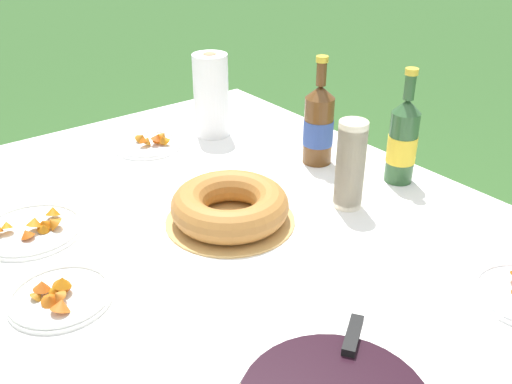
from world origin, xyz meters
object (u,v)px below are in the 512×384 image
at_px(bundt_cake, 230,207).
at_px(snack_plate_left, 31,229).
at_px(cider_bottle_amber, 319,125).
at_px(snack_plate_right, 60,296).
at_px(snack_plate_far, 149,144).
at_px(paper_towel_roll, 211,96).
at_px(cup_stack, 350,165).
at_px(cider_bottle_green, 403,141).

bearing_deg(bundt_cake, snack_plate_left, -121.37).
distance_m(cider_bottle_amber, snack_plate_right, 0.85).
relative_size(bundt_cake, snack_plate_right, 1.54).
bearing_deg(snack_plate_far, cider_bottle_amber, 40.72).
height_order(cider_bottle_amber, paper_towel_roll, cider_bottle_amber).
bearing_deg(cup_stack, paper_towel_roll, -179.24).
height_order(snack_plate_far, paper_towel_roll, paper_towel_roll).
relative_size(bundt_cake, paper_towel_roll, 1.18).
bearing_deg(snack_plate_right, paper_towel_roll, 126.25).
relative_size(cup_stack, snack_plate_left, 0.96).
relative_size(bundt_cake, cup_stack, 1.37).
xyz_separation_m(snack_plate_right, snack_plate_far, (-0.55, 0.49, 0.00)).
height_order(cup_stack, paper_towel_roll, paper_towel_roll).
xyz_separation_m(cider_bottle_amber, snack_plate_right, (0.16, -0.83, -0.10)).
bearing_deg(cider_bottle_amber, cider_bottle_green, 22.99).
distance_m(snack_plate_left, snack_plate_far, 0.53).
xyz_separation_m(cider_bottle_green, snack_plate_right, (-0.07, -0.93, -0.10)).
xyz_separation_m(cup_stack, snack_plate_left, (-0.36, -0.68, -0.10)).
xyz_separation_m(cider_bottle_green, cider_bottle_amber, (-0.22, -0.09, -0.00)).
bearing_deg(snack_plate_right, snack_plate_far, 138.31).
relative_size(snack_plate_left, snack_plate_far, 1.16).
distance_m(cup_stack, snack_plate_far, 0.68).
height_order(snack_plate_left, paper_towel_roll, paper_towel_roll).
distance_m(cider_bottle_green, snack_plate_far, 0.76).
xyz_separation_m(cider_bottle_amber, snack_plate_far, (-0.39, -0.34, -0.10)).
xyz_separation_m(bundt_cake, cider_bottle_amber, (-0.12, 0.40, 0.07)).
height_order(cider_bottle_green, snack_plate_far, cider_bottle_green).
relative_size(bundt_cake, cider_bottle_green, 1.00).
xyz_separation_m(cider_bottle_amber, snack_plate_left, (-0.12, -0.79, -0.10)).
distance_m(cup_stack, snack_plate_left, 0.77).
xyz_separation_m(cider_bottle_green, snack_plate_far, (-0.62, -0.43, -0.10)).
relative_size(cider_bottle_amber, snack_plate_left, 1.31).
xyz_separation_m(snack_plate_left, paper_towel_roll, (-0.24, 0.67, 0.12)).
relative_size(cup_stack, cider_bottle_green, 0.73).
bearing_deg(snack_plate_far, bundt_cake, -6.36).
height_order(cider_bottle_green, snack_plate_left, cider_bottle_green).
bearing_deg(cider_bottle_green, snack_plate_left, -111.20).
bearing_deg(paper_towel_roll, snack_plate_left, -70.26).
xyz_separation_m(cup_stack, paper_towel_roll, (-0.60, -0.01, 0.02)).
distance_m(cider_bottle_green, snack_plate_right, 0.93).
distance_m(snack_plate_far, paper_towel_roll, 0.25).
bearing_deg(snack_plate_far, cup_stack, 19.42).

